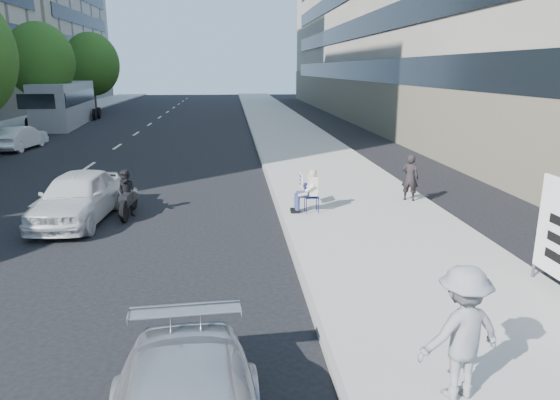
{
  "coord_description": "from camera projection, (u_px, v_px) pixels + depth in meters",
  "views": [
    {
      "loc": [
        0.05,
        -9.25,
        4.33
      ],
      "look_at": [
        1.12,
        1.66,
        1.44
      ],
      "focal_mm": 32.0,
      "sensor_mm": 36.0,
      "label": 1
    }
  ],
  "objects": [
    {
      "name": "white_sedan_mid",
      "position": [
        19.0,
        138.0,
        27.48
      ],
      "size": [
        1.77,
        4.06,
        1.3
      ],
      "primitive_type": "imported",
      "rotation": [
        0.0,
        0.0,
        3.04
      ],
      "color": "silver",
      "rests_on": "ground"
    },
    {
      "name": "white_sedan_near",
      "position": [
        77.0,
        197.0,
        14.47
      ],
      "size": [
        2.03,
        4.43,
        1.47
      ],
      "primitive_type": "imported",
      "rotation": [
        0.0,
        0.0,
        -0.07
      ],
      "color": "silver",
      "rests_on": "ground"
    },
    {
      "name": "ground",
      "position": [
        233.0,
        292.0,
        10.0
      ],
      "size": [
        160.0,
        160.0,
        0.0
      ],
      "primitive_type": "plane",
      "color": "black",
      "rests_on": "ground"
    },
    {
      "name": "bus",
      "position": [
        65.0,
        104.0,
        39.51
      ],
      "size": [
        3.66,
        12.25,
        3.3
      ],
      "rotation": [
        0.0,
        0.0,
        0.09
      ],
      "color": "gray",
      "rests_on": "ground"
    },
    {
      "name": "tree_far_e",
      "position": [
        92.0,
        64.0,
        49.84
      ],
      "size": [
        5.4,
        5.4,
        7.89
      ],
      "color": "#382616",
      "rests_on": "ground"
    },
    {
      "name": "motorcycle",
      "position": [
        128.0,
        196.0,
        15.0
      ],
      "size": [
        0.73,
        2.05,
        1.42
      ],
      "rotation": [
        0.0,
        0.0,
        -0.07
      ],
      "color": "black",
      "rests_on": "ground"
    },
    {
      "name": "pedestrian_woman",
      "position": [
        410.0,
        178.0,
        16.19
      ],
      "size": [
        0.66,
        0.6,
        1.52
      ],
      "primitive_type": "imported",
      "rotation": [
        0.0,
        0.0,
        2.58
      ],
      "color": "black",
      "rests_on": "near_sidewalk"
    },
    {
      "name": "near_sidewalk",
      "position": [
        298.0,
        143.0,
        29.61
      ],
      "size": [
        5.0,
        120.0,
        0.15
      ],
      "primitive_type": "cube",
      "color": "#9F9C95",
      "rests_on": "ground"
    },
    {
      "name": "jogger",
      "position": [
        461.0,
        333.0,
        6.38
      ],
      "size": [
        1.29,
        0.91,
        1.81
      ],
      "primitive_type": "imported",
      "rotation": [
        0.0,
        0.0,
        3.35
      ],
      "color": "gray",
      "rests_on": "near_sidewalk"
    },
    {
      "name": "tree_far_d",
      "position": [
        40.0,
        61.0,
        36.34
      ],
      "size": [
        4.8,
        4.8,
        7.65
      ],
      "color": "#382616",
      "rests_on": "ground"
    },
    {
      "name": "seated_protester",
      "position": [
        308.0,
        188.0,
        14.89
      ],
      "size": [
        0.83,
        1.12,
        1.31
      ],
      "color": "navy",
      "rests_on": "near_sidewalk"
    }
  ]
}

